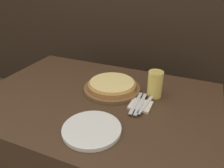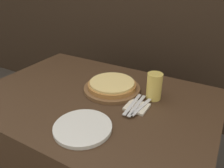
# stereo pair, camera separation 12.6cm
# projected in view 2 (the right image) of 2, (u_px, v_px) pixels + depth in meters

# --- Properties ---
(dining_table) EXTENTS (1.31, 0.91, 0.72)m
(dining_table) POSITION_uv_depth(u_px,v_px,m) (96.00, 145.00, 1.38)
(dining_table) COLOR #3D2819
(dining_table) RESTS_ON ground_plane
(pizza_on_board) EXTENTS (0.33, 0.33, 0.06)m
(pizza_on_board) POSITION_uv_depth(u_px,v_px,m) (112.00, 86.00, 1.27)
(pizza_on_board) COLOR brown
(pizza_on_board) RESTS_ON dining_table
(beer_glass) EXTENTS (0.08, 0.08, 0.15)m
(beer_glass) POSITION_uv_depth(u_px,v_px,m) (154.00, 85.00, 1.16)
(beer_glass) COLOR #E5C65B
(beer_glass) RESTS_ON dining_table
(dinner_plate) EXTENTS (0.26, 0.26, 0.02)m
(dinner_plate) POSITION_uv_depth(u_px,v_px,m) (83.00, 127.00, 0.96)
(dinner_plate) COLOR silver
(dinner_plate) RESTS_ON dining_table
(napkin_stack) EXTENTS (0.11, 0.11, 0.01)m
(napkin_stack) POSITION_uv_depth(u_px,v_px,m) (137.00, 107.00, 1.11)
(napkin_stack) COLOR beige
(napkin_stack) RESTS_ON dining_table
(fork) EXTENTS (0.03, 0.22, 0.00)m
(fork) POSITION_uv_depth(u_px,v_px,m) (133.00, 104.00, 1.12)
(fork) COLOR silver
(fork) RESTS_ON napkin_stack
(dinner_knife) EXTENTS (0.03, 0.22, 0.00)m
(dinner_knife) POSITION_uv_depth(u_px,v_px,m) (137.00, 105.00, 1.11)
(dinner_knife) COLOR silver
(dinner_knife) RESTS_ON napkin_stack
(spoon) EXTENTS (0.04, 0.18, 0.00)m
(spoon) POSITION_uv_depth(u_px,v_px,m) (142.00, 107.00, 1.10)
(spoon) COLOR silver
(spoon) RESTS_ON napkin_stack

